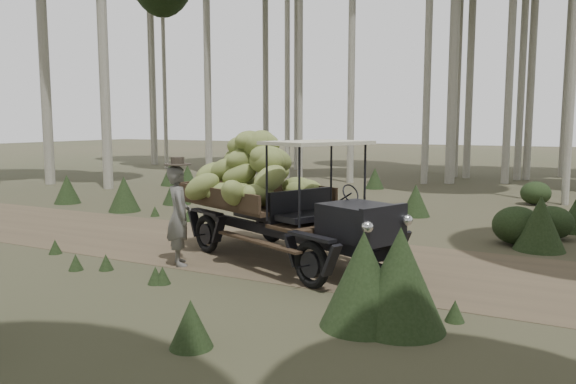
# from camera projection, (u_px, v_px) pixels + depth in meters

# --- Properties ---
(ground) EXTENTS (120.00, 120.00, 0.00)m
(ground) POSITION_uv_depth(u_px,v_px,m) (215.00, 245.00, 12.31)
(ground) COLOR #473D2B
(ground) RESTS_ON ground
(dirt_track) EXTENTS (70.00, 4.00, 0.01)m
(dirt_track) POSITION_uv_depth(u_px,v_px,m) (215.00, 245.00, 12.31)
(dirt_track) COLOR brown
(dirt_track) RESTS_ON ground
(banana_truck) EXTENTS (5.32, 3.53, 2.59)m
(banana_truck) POSITION_uv_depth(u_px,v_px,m) (269.00, 184.00, 11.03)
(banana_truck) COLOR black
(banana_truck) RESTS_ON ground
(farmer) EXTENTS (0.81, 0.80, 2.04)m
(farmer) POSITION_uv_depth(u_px,v_px,m) (179.00, 214.00, 10.52)
(farmer) COLOR #5D5A55
(farmer) RESTS_ON ground
(undergrowth) EXTENTS (21.08, 23.08, 1.37)m
(undergrowth) POSITION_uv_depth(u_px,v_px,m) (222.00, 228.00, 11.48)
(undergrowth) COLOR #233319
(undergrowth) RESTS_ON ground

